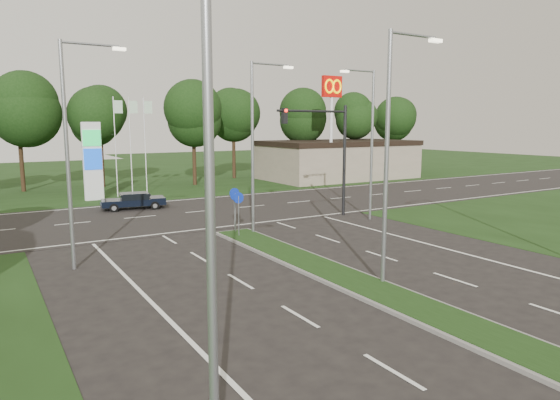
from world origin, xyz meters
TOP-DOWN VIEW (x-y plane):
  - ground at (0.00, 0.00)m, footprint 160.00×160.00m
  - verge_far at (0.00, 55.00)m, footprint 160.00×50.00m
  - cross_road at (0.00, 24.00)m, footprint 160.00×12.00m
  - median_kerb at (0.00, 4.00)m, footprint 2.00×26.00m
  - commercial_building at (22.00, 36.00)m, footprint 16.00×9.00m
  - streetlight_median_near at (1.00, 6.00)m, footprint 2.53×0.22m
  - streetlight_median_far at (1.00, 16.00)m, footprint 2.53×0.22m
  - streetlight_left_near at (-8.30, 0.00)m, footprint 2.53×0.22m
  - streetlight_left_far at (-8.30, 14.00)m, footprint 2.53×0.22m
  - streetlight_right_far at (8.80, 16.00)m, footprint 2.53×0.22m
  - traffic_signal at (7.19, 18.00)m, footprint 5.10×0.42m
  - median_signs at (0.00, 16.40)m, footprint 1.16×1.76m
  - gas_pylon at (-3.79, 33.05)m, footprint 5.80×1.26m
  - mcdonalds_sign at (18.00, 31.97)m, footprint 2.20×0.47m
  - treeline_far at (0.10, 39.93)m, footprint 6.00×6.00m
  - navy_sedan at (-2.53, 27.22)m, footprint 4.40×2.36m

SIDE VIEW (x-z plane):
  - ground at x=0.00m, z-range 0.00..0.00m
  - verge_far at x=0.00m, z-range -0.01..0.01m
  - cross_road at x=0.00m, z-range -0.01..0.01m
  - median_kerb at x=0.00m, z-range 0.00..0.12m
  - navy_sedan at x=-2.53m, z-range 0.04..1.19m
  - median_signs at x=0.00m, z-range 0.52..2.90m
  - commercial_building at x=22.00m, z-range 0.00..4.00m
  - gas_pylon at x=-3.79m, z-range -0.80..7.20m
  - traffic_signal at x=7.19m, z-range 1.15..8.15m
  - streetlight_median_near at x=1.00m, z-range 0.58..9.58m
  - streetlight_median_far at x=1.00m, z-range 0.58..9.58m
  - streetlight_left_near at x=-8.30m, z-range 0.58..9.58m
  - streetlight_left_far at x=-8.30m, z-range 0.58..9.58m
  - streetlight_right_far at x=8.80m, z-range 0.58..9.58m
  - treeline_far at x=0.10m, z-range 1.88..11.78m
  - mcdonalds_sign at x=18.00m, z-range 2.79..13.19m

